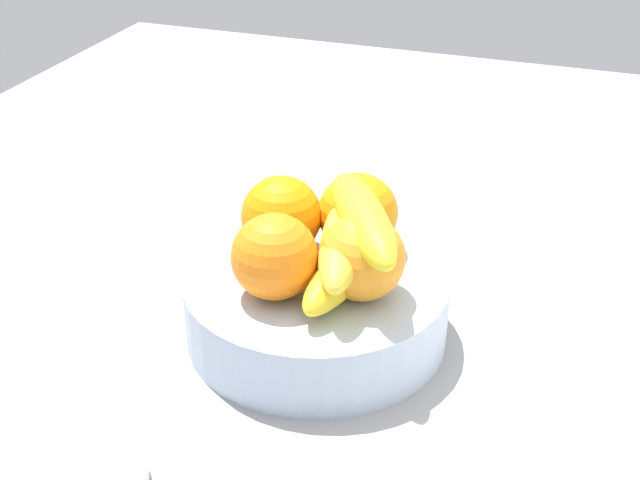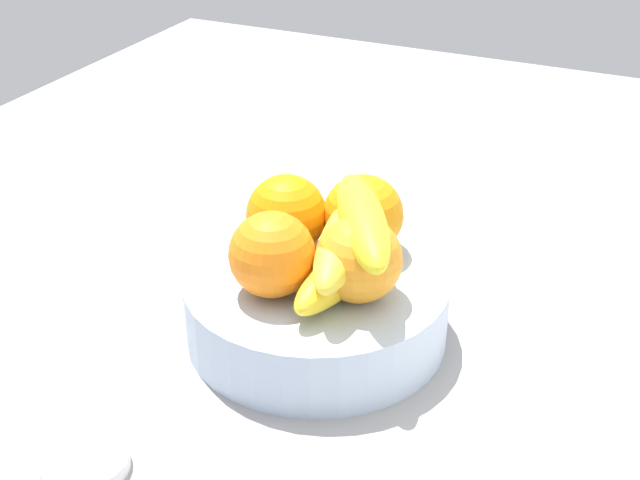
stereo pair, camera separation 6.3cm
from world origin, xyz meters
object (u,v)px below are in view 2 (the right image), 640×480
orange_front_left (287,214)px  banana_bunch (351,243)px  orange_front_right (272,255)px  fruit_bowl (320,307)px  orange_back_left (363,215)px  orange_center (359,259)px  jar_lid (85,463)px

orange_front_left → banana_bunch: banana_bunch is taller
orange_front_right → banana_bunch: size_ratio=0.43×
orange_front_left → orange_front_right: same height
fruit_bowl → orange_front_right: (3.83, -2.85, 7.04)cm
orange_front_left → orange_back_left: 7.25cm
orange_front_right → banana_bunch: 7.08cm
orange_center → orange_back_left: size_ratio=1.00×
orange_back_left → banana_bunch: (6.00, 1.29, 0.36)cm
orange_center → jar_lid: bearing=-31.0°
orange_front_right → banana_bunch: banana_bunch is taller
fruit_bowl → orange_center: 8.40cm
fruit_bowl → orange_front_left: bearing=-123.8°
fruit_bowl → orange_back_left: size_ratio=3.19×
fruit_bowl → jar_lid: (23.72, -9.04, -2.54)cm
orange_front_right → orange_center: same height
banana_bunch → orange_center: bearing=40.2°
banana_bunch → jar_lid: 28.65cm
fruit_bowl → jar_lid: size_ratio=3.56×
orange_front_left → orange_back_left: bearing=114.5°
orange_front_right → jar_lid: 22.92cm
fruit_bowl → orange_back_left: orange_back_left is taller
orange_front_right → orange_center: size_ratio=1.00×
orange_front_left → orange_front_right: bearing=17.0°
orange_front_left → orange_center: size_ratio=1.00×
orange_center → jar_lid: size_ratio=1.12×
orange_back_left → orange_center: bearing=19.8°
fruit_bowl → orange_center: bearing=71.9°
fruit_bowl → orange_front_left: (-3.39, -5.06, 7.04)cm
orange_center → orange_front_right: bearing=-71.5°
orange_back_left → jar_lid: orange_back_left is taller
orange_center → banana_bunch: bearing=-139.8°
orange_center → jar_lid: 27.72cm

